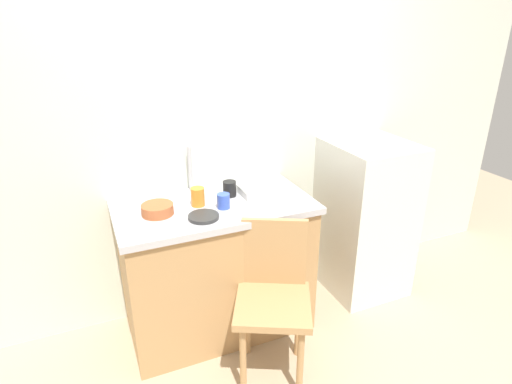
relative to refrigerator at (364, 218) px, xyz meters
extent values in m
plane|color=tan|center=(-0.93, -0.66, -0.56)|extent=(8.00, 8.00, 0.00)
cube|color=silver|center=(-0.93, 0.34, 0.79)|extent=(4.80, 0.10, 2.70)
cube|color=tan|center=(-1.13, -0.01, -0.14)|extent=(1.12, 0.60, 0.83)
cube|color=#B7B7BC|center=(-1.13, -0.01, 0.30)|extent=(1.16, 0.64, 0.04)
cylinder|color=#B7B7BC|center=(-1.19, 0.24, 0.46)|extent=(0.02, 0.02, 0.29)
cube|color=silver|center=(0.00, 0.00, 0.00)|extent=(0.53, 0.58, 1.11)
cylinder|color=tan|center=(-1.18, -0.60, -0.33)|extent=(0.04, 0.04, 0.45)
cylinder|color=tan|center=(-0.92, -0.74, -0.33)|extent=(0.04, 0.04, 0.45)
cylinder|color=tan|center=(-1.05, -0.34, -0.33)|extent=(0.04, 0.04, 0.45)
cylinder|color=tan|center=(-0.78, -0.47, -0.33)|extent=(0.04, 0.04, 0.45)
cube|color=tan|center=(-0.98, -0.54, -0.09)|extent=(0.54, 0.54, 0.04)
cube|color=tan|center=(-0.90, -0.37, 0.13)|extent=(0.34, 0.19, 0.40)
cube|color=white|center=(-0.80, 0.02, 0.34)|extent=(0.28, 0.20, 0.05)
cylinder|color=#B25B33|center=(-1.46, -0.03, 0.35)|extent=(0.18, 0.18, 0.06)
cylinder|color=#2D2D2D|center=(-1.24, -0.18, 0.33)|extent=(0.17, 0.17, 0.02)
cylinder|color=black|center=(-1.00, 0.06, 0.37)|extent=(0.08, 0.08, 0.09)
cylinder|color=blue|center=(-1.09, -0.10, 0.36)|extent=(0.07, 0.07, 0.09)
cylinder|color=orange|center=(-1.22, 0.00, 0.37)|extent=(0.08, 0.08, 0.11)
camera|label=1|loc=(-1.80, -2.20, 1.34)|focal=29.64mm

